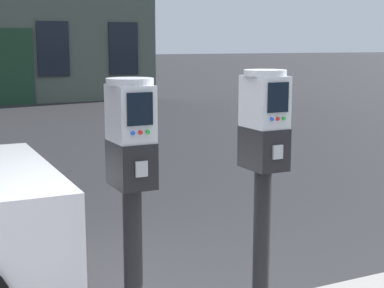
% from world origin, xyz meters
% --- Properties ---
extents(parking_meter_near_kerb, '(0.22, 0.25, 1.41)m').
position_xyz_m(parking_meter_near_kerb, '(-0.63, -0.17, 1.11)').
color(parking_meter_near_kerb, black).
rests_on(parking_meter_near_kerb, sidewalk_slab).
extents(parking_meter_twin_adjacent, '(0.22, 0.25, 1.43)m').
position_xyz_m(parking_meter_twin_adjacent, '(0.09, -0.17, 1.13)').
color(parking_meter_twin_adjacent, black).
rests_on(parking_meter_twin_adjacent, sidewalk_slab).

